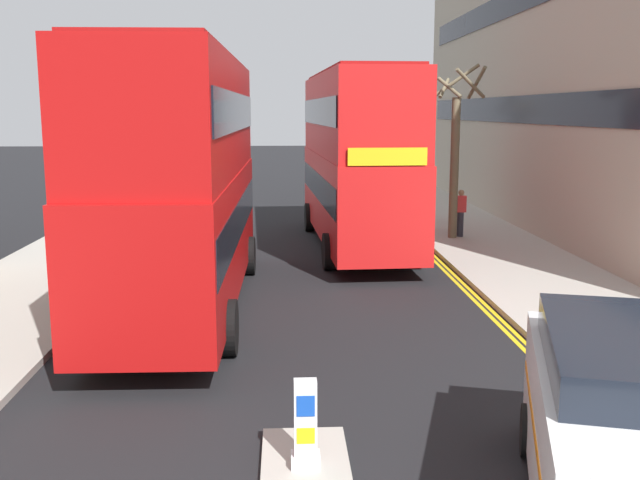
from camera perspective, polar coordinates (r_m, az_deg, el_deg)
name	(u,v)px	position (r m, az deg, el deg)	size (l,w,h in m)	color
sidewalk_right	(524,267)	(21.25, 15.68, -2.09)	(4.00, 80.00, 0.14)	#ADA89E
sidewalk_left	(54,273)	(21.10, -20.10, -2.42)	(4.00, 80.00, 0.14)	#ADA89E
kerb_line_outer	(468,288)	(18.80, 11.50, -3.68)	(0.10, 56.00, 0.01)	yellow
kerb_line_inner	(462,288)	(18.77, 11.03, -3.70)	(0.10, 56.00, 0.01)	yellow
traffic_island	(306,470)	(9.41, -1.13, -17.55)	(1.10, 2.20, 0.10)	#ADA89E
keep_left_bollard	(306,427)	(9.17, -1.14, -14.46)	(0.36, 0.28, 1.11)	silver
double_decker_bus_away	(182,174)	(16.41, -10.75, 5.07)	(2.89, 10.84, 5.64)	#B20F0F
double_decker_bus_oncoming	(356,154)	(23.57, 2.85, 6.71)	(3.15, 10.90, 5.64)	red
taxi_minivan	(630,436)	(8.50, 23.11, -13.96)	(3.13, 5.14, 2.12)	white
pedestrian_far	(461,212)	(25.42, 10.96, 2.16)	(0.34, 0.22, 1.62)	#2D2D38
street_tree_near	(456,151)	(25.01, 10.58, 6.84)	(1.63, 1.88, 5.86)	#6B6047
street_tree_mid	(393,149)	(36.94, 5.77, 7.08)	(1.82, 1.82, 5.14)	#6B6047
townhouse_terrace_right	(630,73)	(31.96, 23.09, 11.92)	(10.08, 28.00, 11.75)	#B2A893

